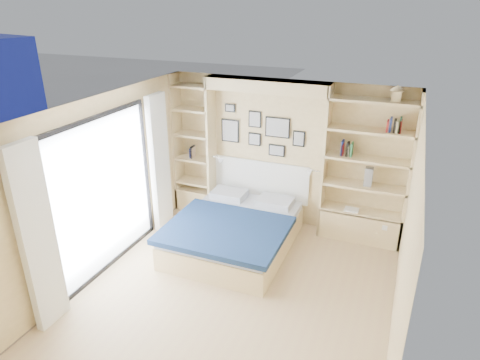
% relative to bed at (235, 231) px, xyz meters
% --- Properties ---
extents(ground, '(4.50, 4.50, 0.00)m').
position_rel_bed_xyz_m(ground, '(0.45, -1.10, -0.28)').
color(ground, tan).
rests_on(ground, ground).
extents(room_shell, '(4.50, 4.50, 4.50)m').
position_rel_bed_xyz_m(room_shell, '(0.06, 0.42, 0.80)').
color(room_shell, '#DDBF86').
rests_on(room_shell, ground).
extents(bed, '(1.78, 2.24, 1.07)m').
position_rel_bed_xyz_m(bed, '(0.00, 0.00, 0.00)').
color(bed, beige).
rests_on(bed, ground).
extents(photo_gallery, '(1.48, 0.02, 0.82)m').
position_rel_bed_xyz_m(photo_gallery, '(-0.00, 1.12, 1.32)').
color(photo_gallery, black).
rests_on(photo_gallery, ground).
extents(reading_lamps, '(1.92, 0.12, 0.15)m').
position_rel_bed_xyz_m(reading_lamps, '(0.15, 0.90, 0.82)').
color(reading_lamps, silver).
rests_on(reading_lamps, ground).
extents(shelf_decor, '(3.46, 0.23, 2.03)m').
position_rel_bed_xyz_m(shelf_decor, '(1.54, 0.97, 1.41)').
color(shelf_decor, '#A51E1E').
rests_on(shelf_decor, ground).
extents(deck, '(3.20, 4.00, 0.05)m').
position_rel_bed_xyz_m(deck, '(-3.15, -1.10, -0.28)').
color(deck, '#766457').
rests_on(deck, ground).
extents(deck_chair, '(0.68, 0.86, 0.76)m').
position_rel_bed_xyz_m(deck_chair, '(-2.40, -0.30, 0.08)').
color(deck_chair, tan).
rests_on(deck_chair, ground).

